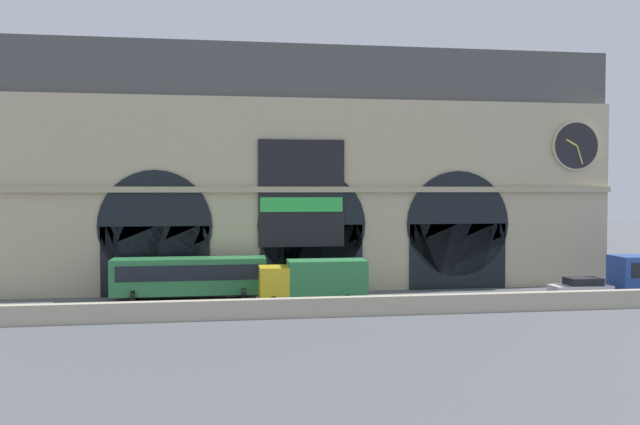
# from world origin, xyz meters

# --- Properties ---
(ground_plane) EXTENTS (200.00, 200.00, 0.00)m
(ground_plane) POSITION_xyz_m (0.00, 0.00, 0.00)
(ground_plane) COLOR #54565B
(quay_parapet_wall) EXTENTS (90.00, 0.70, 1.23)m
(quay_parapet_wall) POSITION_xyz_m (0.00, -4.79, 0.62)
(quay_parapet_wall) COLOR #B2A891
(quay_parapet_wall) RESTS_ON ground
(station_building) EXTENTS (50.11, 6.25, 19.51)m
(station_building) POSITION_xyz_m (0.02, 7.94, 9.51)
(station_building) COLOR #BCAD8C
(station_building) RESTS_ON ground
(bus_midwest) EXTENTS (11.00, 3.25, 3.10)m
(bus_midwest) POSITION_xyz_m (-9.29, 2.58, 1.78)
(bus_midwest) COLOR #2D7A42
(bus_midwest) RESTS_ON ground
(box_truck_center) EXTENTS (7.50, 2.91, 3.12)m
(box_truck_center) POSITION_xyz_m (-0.54, -0.38, 1.70)
(box_truck_center) COLOR gold
(box_truck_center) RESTS_ON ground
(car_east) EXTENTS (4.40, 2.22, 1.55)m
(car_east) POSITION_xyz_m (19.35, -0.82, 0.80)
(car_east) COLOR white
(car_east) RESTS_ON ground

